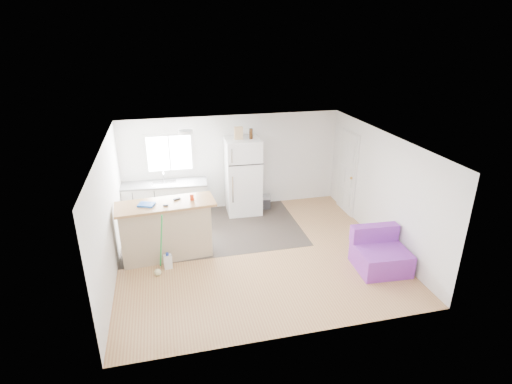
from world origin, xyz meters
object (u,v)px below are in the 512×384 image
at_px(cooler, 262,202).
at_px(cleaner_jug, 168,261).
at_px(mop, 159,263).
at_px(refrigerator, 243,176).
at_px(cardboard_box, 238,133).
at_px(blue_tray, 146,205).
at_px(purple_seat, 380,254).
at_px(bottle_left, 251,134).
at_px(bottle_right, 251,134).
at_px(peninsula, 166,230).
at_px(kitchen_cabinets, 166,200).
at_px(red_cup, 192,197).

height_order(cooler, cleaner_jug, cleaner_jug).
relative_size(cooler, mop, 0.38).
height_order(refrigerator, cardboard_box, cardboard_box).
xyz_separation_m(mop, blue_tray, (-0.14, 0.62, 0.96)).
height_order(purple_seat, cardboard_box, cardboard_box).
distance_m(purple_seat, mop, 4.25).
xyz_separation_m(bottle_left, bottle_right, (0.02, 0.00, 0.00)).
bearing_deg(refrigerator, cleaner_jug, -129.47).
bearing_deg(bottle_right, purple_seat, -59.32).
relative_size(mop, bottle_right, 5.05).
height_order(cooler, blue_tray, blue_tray).
relative_size(refrigerator, cleaner_jug, 5.58).
height_order(blue_tray, bottle_right, bottle_right).
bearing_deg(bottle_right, refrigerator, 164.32).
height_order(peninsula, cleaner_jug, peninsula).
bearing_deg(kitchen_cabinets, peninsula, -86.90).
xyz_separation_m(cooler, red_cup, (-1.91, -1.82, 1.07)).
bearing_deg(blue_tray, refrigerator, 38.36).
distance_m(purple_seat, cardboard_box, 4.20).
distance_m(kitchen_cabinets, red_cup, 2.06).
relative_size(cleaner_jug, blue_tray, 1.14).
bearing_deg(cardboard_box, purple_seat, -55.61).
height_order(peninsula, refrigerator, refrigerator).
height_order(cardboard_box, bottle_right, cardboard_box).
distance_m(mop, cardboard_box, 3.63).
relative_size(blue_tray, cardboard_box, 1.00).
bearing_deg(cooler, mop, -125.77).
relative_size(cooler, bottle_right, 1.93).
relative_size(peninsula, blue_tray, 6.56).
distance_m(kitchen_cabinets, bottle_right, 2.64).
height_order(kitchen_cabinets, bottle_right, bottle_right).
height_order(cleaner_jug, red_cup, red_cup).
xyz_separation_m(red_cup, blue_tray, (-0.88, -0.07, -0.04)).
bearing_deg(blue_tray, bottle_left, 35.27).
relative_size(refrigerator, cooler, 3.95).
height_order(mop, cardboard_box, cardboard_box).
xyz_separation_m(kitchen_cabinets, cardboard_box, (1.82, -0.12, 1.59)).
distance_m(cooler, bottle_left, 1.90).
xyz_separation_m(cardboard_box, bottle_left, (0.29, -0.03, -0.02)).
height_order(kitchen_cabinets, peninsula, kitchen_cabinets).
xyz_separation_m(cooler, blue_tray, (-2.79, -1.89, 1.03)).
distance_m(purple_seat, bottle_left, 4.02).
height_order(refrigerator, bottle_right, bottle_right).
bearing_deg(bottle_left, purple_seat, -59.09).
distance_m(cleaner_jug, blue_tray, 1.18).
distance_m(cardboard_box, bottle_right, 0.31).
bearing_deg(purple_seat, mop, 173.12).
bearing_deg(bottle_right, cardboard_box, 174.35).
bearing_deg(refrigerator, peninsula, -136.21).
bearing_deg(kitchen_cabinets, cardboard_box, 0.21).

